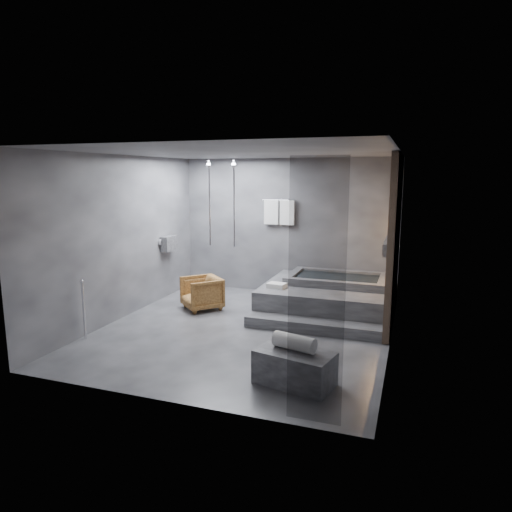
% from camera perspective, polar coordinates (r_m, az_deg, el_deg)
% --- Properties ---
extents(room, '(5.00, 5.04, 2.82)m').
position_cam_1_polar(room, '(7.19, 2.20, 4.23)').
color(room, '#2D2D2F').
rests_on(room, ground).
extents(tub_deck, '(2.20, 2.00, 0.50)m').
position_cam_1_polar(tub_deck, '(8.47, 8.80, -5.17)').
color(tub_deck, '#323234').
rests_on(tub_deck, ground).
extents(tub_step, '(2.20, 0.36, 0.18)m').
position_cam_1_polar(tub_step, '(7.41, 7.07, -8.68)').
color(tub_step, '#323234').
rests_on(tub_step, ground).
extents(concrete_bench, '(1.00, 0.69, 0.41)m').
position_cam_1_polar(concrete_bench, '(5.61, 4.84, -13.75)').
color(concrete_bench, '#323235').
rests_on(concrete_bench, ground).
extents(driftwood_chair, '(0.93, 0.93, 0.61)m').
position_cam_1_polar(driftwood_chair, '(8.54, -6.79, -4.62)').
color(driftwood_chair, '#4E2F13').
rests_on(driftwood_chair, ground).
extents(rolled_towel, '(0.56, 0.33, 0.19)m').
position_cam_1_polar(rolled_towel, '(5.54, 4.80, -10.69)').
color(rolled_towel, white).
rests_on(rolled_towel, concrete_bench).
extents(deck_towel, '(0.34, 0.27, 0.08)m').
position_cam_1_polar(deck_towel, '(8.07, 2.62, -3.70)').
color(deck_towel, silver).
rests_on(deck_towel, tub_deck).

